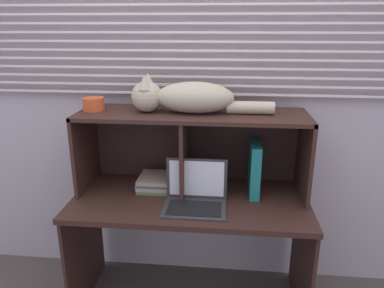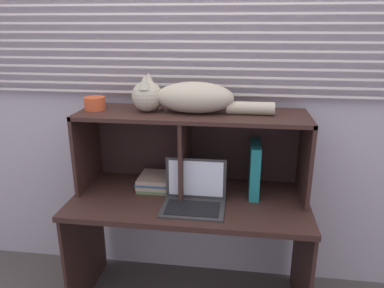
{
  "view_description": "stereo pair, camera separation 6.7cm",
  "coord_description": "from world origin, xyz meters",
  "px_view_note": "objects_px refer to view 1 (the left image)",
  "views": [
    {
      "loc": [
        0.2,
        -1.63,
        1.62
      ],
      "look_at": [
        0.0,
        0.31,
        0.98
      ],
      "focal_mm": 34.19,
      "sensor_mm": 36.0,
      "label": 1
    },
    {
      "loc": [
        0.26,
        -1.62,
        1.62
      ],
      "look_at": [
        0.0,
        0.31,
        0.98
      ],
      "focal_mm": 34.19,
      "sensor_mm": 36.0,
      "label": 2
    }
  ],
  "objects_px": {
    "book_stack": "(156,182)",
    "small_basket": "(94,104)",
    "cat": "(185,97)",
    "laptop": "(195,197)",
    "binder_upright": "(254,168)"
  },
  "relations": [
    {
      "from": "book_stack",
      "to": "small_basket",
      "type": "bearing_deg",
      "value": 179.91
    },
    {
      "from": "cat",
      "to": "laptop",
      "type": "distance_m",
      "value": 0.54
    },
    {
      "from": "small_basket",
      "to": "binder_upright",
      "type": "bearing_deg",
      "value": 0.0
    },
    {
      "from": "cat",
      "to": "small_basket",
      "type": "relative_size",
      "value": 6.57
    },
    {
      "from": "cat",
      "to": "small_basket",
      "type": "bearing_deg",
      "value": 180.0
    },
    {
      "from": "cat",
      "to": "binder_upright",
      "type": "height_order",
      "value": "cat"
    },
    {
      "from": "small_basket",
      "to": "laptop",
      "type": "bearing_deg",
      "value": -18.27
    },
    {
      "from": "book_stack",
      "to": "small_basket",
      "type": "height_order",
      "value": "small_basket"
    },
    {
      "from": "binder_upright",
      "to": "laptop",
      "type": "bearing_deg",
      "value": -148.42
    },
    {
      "from": "binder_upright",
      "to": "book_stack",
      "type": "bearing_deg",
      "value": -179.95
    },
    {
      "from": "laptop",
      "to": "cat",
      "type": "bearing_deg",
      "value": 111.61
    },
    {
      "from": "laptop",
      "to": "book_stack",
      "type": "relative_size",
      "value": 1.58
    },
    {
      "from": "book_stack",
      "to": "small_basket",
      "type": "xyz_separation_m",
      "value": [
        -0.34,
        0.0,
        0.46
      ]
    },
    {
      "from": "laptop",
      "to": "book_stack",
      "type": "xyz_separation_m",
      "value": [
        -0.25,
        0.19,
        -0.01
      ]
    },
    {
      "from": "laptop",
      "to": "small_basket",
      "type": "xyz_separation_m",
      "value": [
        -0.59,
        0.19,
        0.45
      ]
    }
  ]
}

